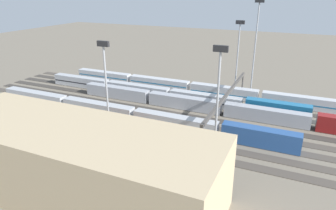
{
  "coord_description": "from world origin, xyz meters",
  "views": [
    {
      "loc": [
        -32.09,
        76.54,
        34.75
      ],
      "look_at": [
        1.82,
        0.13,
        2.5
      ],
      "focal_mm": 32.38,
      "sensor_mm": 36.0,
      "label": 1
    }
  ],
  "objects_px": {
    "train_on_track_3": "(218,107)",
    "light_mast_1": "(218,92)",
    "light_mast_0": "(238,49)",
    "light_mast_2": "(256,39)",
    "signal_gantry": "(227,96)",
    "light_mast_3": "(106,80)",
    "train_on_track_2": "(164,94)",
    "train_on_track_8": "(110,128)",
    "train_on_track_6": "(130,114)",
    "train_on_track_0": "(217,91)",
    "maintenance_shed": "(74,162)"
  },
  "relations": [
    {
      "from": "light_mast_2",
      "to": "signal_gantry",
      "type": "distance_m",
      "value": 26.59
    },
    {
      "from": "light_mast_1",
      "to": "light_mast_3",
      "type": "xyz_separation_m",
      "value": [
        25.54,
        0.5,
        -0.43
      ]
    },
    {
      "from": "train_on_track_6",
      "to": "signal_gantry",
      "type": "bearing_deg",
      "value": -157.92
    },
    {
      "from": "train_on_track_3",
      "to": "light_mast_2",
      "type": "xyz_separation_m",
      "value": [
        -6.17,
        -18.53,
        17.8
      ]
    },
    {
      "from": "light_mast_1",
      "to": "train_on_track_2",
      "type": "bearing_deg",
      "value": -50.74
    },
    {
      "from": "train_on_track_2",
      "to": "light_mast_2",
      "type": "distance_m",
      "value": 34.3
    },
    {
      "from": "maintenance_shed",
      "to": "train_on_track_6",
      "type": "bearing_deg",
      "value": -76.35
    },
    {
      "from": "train_on_track_2",
      "to": "light_mast_2",
      "type": "relative_size",
      "value": 2.84
    },
    {
      "from": "train_on_track_3",
      "to": "light_mast_2",
      "type": "height_order",
      "value": "light_mast_2"
    },
    {
      "from": "train_on_track_6",
      "to": "train_on_track_3",
      "type": "bearing_deg",
      "value": -144.6
    },
    {
      "from": "train_on_track_8",
      "to": "light_mast_0",
      "type": "distance_m",
      "value": 50.28
    },
    {
      "from": "train_on_track_2",
      "to": "train_on_track_6",
      "type": "xyz_separation_m",
      "value": [
        1.28,
        20.0,
        0.02
      ]
    },
    {
      "from": "train_on_track_2",
      "to": "train_on_track_3",
      "type": "height_order",
      "value": "same"
    },
    {
      "from": "train_on_track_2",
      "to": "train_on_track_0",
      "type": "bearing_deg",
      "value": -147.12
    },
    {
      "from": "train_on_track_0",
      "to": "light_mast_0",
      "type": "xyz_separation_m",
      "value": [
        -5.29,
        -3.08,
        14.25
      ]
    },
    {
      "from": "train_on_track_2",
      "to": "light_mast_0",
      "type": "relative_size",
      "value": 3.57
    },
    {
      "from": "train_on_track_8",
      "to": "light_mast_3",
      "type": "distance_m",
      "value": 13.95
    },
    {
      "from": "train_on_track_6",
      "to": "train_on_track_3",
      "type": "height_order",
      "value": "same"
    },
    {
      "from": "train_on_track_3",
      "to": "signal_gantry",
      "type": "height_order",
      "value": "signal_gantry"
    },
    {
      "from": "light_mast_0",
      "to": "light_mast_2",
      "type": "relative_size",
      "value": 0.79
    },
    {
      "from": "train_on_track_8",
      "to": "light_mast_2",
      "type": "height_order",
      "value": "light_mast_2"
    },
    {
      "from": "train_on_track_8",
      "to": "light_mast_3",
      "type": "relative_size",
      "value": 0.41
    },
    {
      "from": "train_on_track_2",
      "to": "light_mast_1",
      "type": "relative_size",
      "value": 3.61
    },
    {
      "from": "train_on_track_2",
      "to": "train_on_track_6",
      "type": "distance_m",
      "value": 20.04
    },
    {
      "from": "light_mast_1",
      "to": "signal_gantry",
      "type": "relative_size",
      "value": 0.56
    },
    {
      "from": "train_on_track_2",
      "to": "light_mast_2",
      "type": "bearing_deg",
      "value": -152.5
    },
    {
      "from": "train_on_track_2",
      "to": "light_mast_2",
      "type": "xyz_separation_m",
      "value": [
        -26.0,
        -13.53,
        17.82
      ]
    },
    {
      "from": "train_on_track_3",
      "to": "train_on_track_0",
      "type": "relative_size",
      "value": 0.79
    },
    {
      "from": "light_mast_0",
      "to": "signal_gantry",
      "type": "xyz_separation_m",
      "value": [
        -2.61,
        23.08,
        -8.52
      ]
    },
    {
      "from": "train_on_track_8",
      "to": "train_on_track_6",
      "type": "distance_m",
      "value": 10.01
    },
    {
      "from": "light_mast_2",
      "to": "maintenance_shed",
      "type": "bearing_deg",
      "value": 73.18
    },
    {
      "from": "train_on_track_8",
      "to": "light_mast_3",
      "type": "height_order",
      "value": "light_mast_3"
    },
    {
      "from": "light_mast_2",
      "to": "light_mast_3",
      "type": "bearing_deg",
      "value": 61.36
    },
    {
      "from": "train_on_track_8",
      "to": "light_mast_1",
      "type": "bearing_deg",
      "value": 175.44
    },
    {
      "from": "train_on_track_3",
      "to": "light_mast_1",
      "type": "xyz_separation_m",
      "value": [
        -6.47,
        27.18,
        14.08
      ]
    },
    {
      "from": "train_on_track_8",
      "to": "light_mast_2",
      "type": "distance_m",
      "value": 54.19
    },
    {
      "from": "train_on_track_2",
      "to": "signal_gantry",
      "type": "height_order",
      "value": "signal_gantry"
    },
    {
      "from": "train_on_track_8",
      "to": "maintenance_shed",
      "type": "relative_size",
      "value": 0.19
    },
    {
      "from": "train_on_track_6",
      "to": "signal_gantry",
      "type": "height_order",
      "value": "signal_gantry"
    },
    {
      "from": "train_on_track_6",
      "to": "train_on_track_0",
      "type": "bearing_deg",
      "value": -119.17
    },
    {
      "from": "light_mast_2",
      "to": "maintenance_shed",
      "type": "height_order",
      "value": "light_mast_2"
    },
    {
      "from": "train_on_track_3",
      "to": "signal_gantry",
      "type": "xyz_separation_m",
      "value": [
        -3.55,
        5.0,
        5.71
      ]
    },
    {
      "from": "train_on_track_3",
      "to": "light_mast_1",
      "type": "height_order",
      "value": "light_mast_1"
    },
    {
      "from": "light_mast_0",
      "to": "light_mast_2",
      "type": "xyz_separation_m",
      "value": [
        -5.24,
        -0.46,
        3.57
      ]
    },
    {
      "from": "light_mast_1",
      "to": "signal_gantry",
      "type": "bearing_deg",
      "value": -82.48
    },
    {
      "from": "light_mast_3",
      "to": "train_on_track_2",
      "type": "bearing_deg",
      "value": -88.66
    },
    {
      "from": "maintenance_shed",
      "to": "light_mast_0",
      "type": "bearing_deg",
      "value": -102.58
    },
    {
      "from": "train_on_track_2",
      "to": "light_mast_1",
      "type": "distance_m",
      "value": 43.88
    },
    {
      "from": "signal_gantry",
      "to": "light_mast_2",
      "type": "bearing_deg",
      "value": -96.37
    },
    {
      "from": "train_on_track_3",
      "to": "signal_gantry",
      "type": "bearing_deg",
      "value": 125.34
    }
  ]
}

